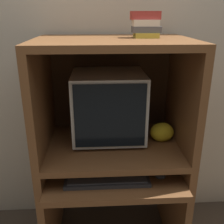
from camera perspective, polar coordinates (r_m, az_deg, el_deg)
name	(u,v)px	position (r m, az deg, el deg)	size (l,w,h in m)	color
wall_back	(110,43)	(1.78, -0.45, 14.73)	(6.00, 0.06, 2.60)	#B2A893
desk_base	(114,198)	(1.76, 0.33, -18.17)	(0.84, 0.65, 0.62)	brown
desk_monitor_shelf	(113,148)	(1.61, 0.26, -7.75)	(0.84, 0.59, 0.13)	brown
hutch_upper	(113,77)	(1.48, 0.21, 7.55)	(0.84, 0.59, 0.61)	brown
crt_monitor	(109,106)	(1.58, -0.76, 1.39)	(0.42, 0.38, 0.41)	beige
keyboard	(107,179)	(1.49, -1.08, -14.33)	(0.46, 0.15, 0.03)	#2D2D30
mouse	(160,176)	(1.53, 10.49, -13.57)	(0.06, 0.04, 0.03)	#28282B
snack_bag	(162,132)	(1.63, 10.83, -4.31)	(0.14, 0.11, 0.12)	gold
book_stack	(146,25)	(1.49, 7.33, 18.31)	(0.16, 0.11, 0.14)	gold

